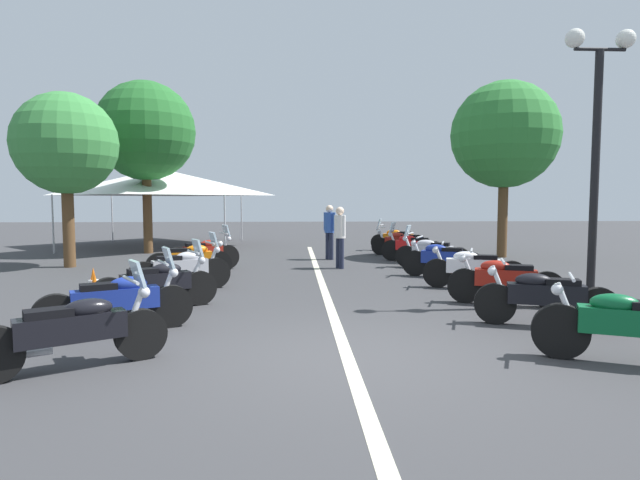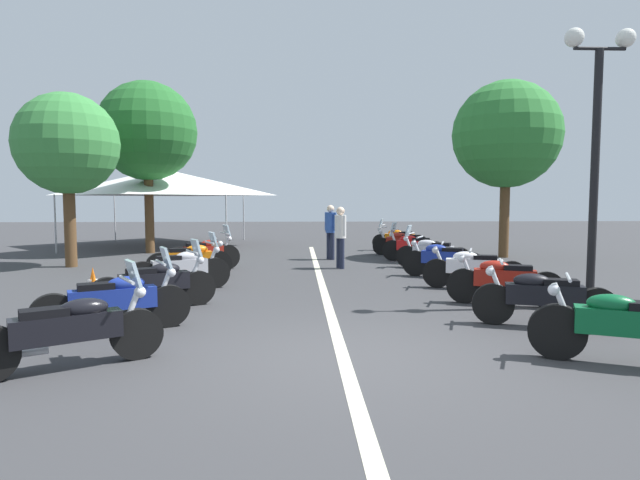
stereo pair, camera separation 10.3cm
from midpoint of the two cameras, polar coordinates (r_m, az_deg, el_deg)
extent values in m
plane|color=#38383A|center=(6.44, 3.02, -12.76)|extent=(80.00, 80.00, 0.00)
cube|color=beige|center=(11.00, 0.67, -5.53)|extent=(20.36, 0.16, 0.01)
cylinder|color=black|center=(6.66, -19.01, -9.69)|extent=(0.43, 0.59, 0.61)
cube|color=black|center=(6.48, -25.56, -8.65)|extent=(0.83, 1.12, 0.30)
ellipsoid|color=black|center=(6.47, -24.03, -6.82)|extent=(0.49, 0.58, 0.22)
cube|color=black|center=(6.42, -27.57, -7.20)|extent=(0.47, 0.55, 0.12)
cylinder|color=silver|center=(6.58, -19.59, -7.20)|extent=(0.21, 0.28, 0.58)
cylinder|color=silver|center=(6.51, -20.01, -4.12)|extent=(0.55, 0.36, 0.04)
sphere|color=silver|center=(6.58, -18.70, -5.42)|extent=(0.14, 0.14, 0.14)
cylinder|color=silver|center=(6.68, -29.60, -10.81)|extent=(0.35, 0.51, 0.08)
cube|color=silver|center=(6.52, -19.34, -3.47)|extent=(0.37, 0.29, 0.32)
cylinder|color=black|center=(8.16, -15.92, -6.96)|extent=(0.40, 0.63, 0.63)
cylinder|color=black|center=(7.98, -26.89, -7.52)|extent=(0.40, 0.63, 0.63)
cube|color=navy|center=(8.00, -21.38, -6.00)|extent=(0.76, 1.18, 0.30)
ellipsoid|color=navy|center=(7.99, -20.13, -4.53)|extent=(0.46, 0.58, 0.22)
cube|color=black|center=(7.95, -22.99, -4.80)|extent=(0.44, 0.55, 0.12)
cylinder|color=silver|center=(8.09, -16.38, -4.90)|extent=(0.19, 0.29, 0.58)
cylinder|color=silver|center=(8.03, -16.72, -2.38)|extent=(0.58, 0.31, 0.04)
sphere|color=silver|center=(8.09, -15.65, -3.46)|extent=(0.14, 0.14, 0.14)
cylinder|color=silver|center=(8.19, -24.72, -7.83)|extent=(0.31, 0.53, 0.08)
cube|color=silver|center=(8.04, -16.17, -1.86)|extent=(0.38, 0.27, 0.32)
cylinder|color=black|center=(9.71, -12.92, -5.13)|extent=(0.42, 0.61, 0.62)
cylinder|color=black|center=(9.36, -21.95, -5.69)|extent=(0.42, 0.61, 0.62)
cube|color=black|center=(9.48, -17.38, -4.35)|extent=(0.80, 1.16, 0.30)
ellipsoid|color=black|center=(9.49, -16.35, -3.09)|extent=(0.48, 0.58, 0.22)
cube|color=black|center=(9.40, -18.71, -3.34)|extent=(0.46, 0.55, 0.12)
cylinder|color=silver|center=(9.65, -13.29, -3.39)|extent=(0.20, 0.29, 0.58)
cylinder|color=silver|center=(9.59, -13.56, -1.28)|extent=(0.56, 0.33, 0.04)
sphere|color=silver|center=(9.66, -12.69, -2.18)|extent=(0.14, 0.14, 0.14)
cylinder|color=silver|center=(9.60, -20.28, -5.96)|extent=(0.33, 0.52, 0.08)
cube|color=silver|center=(9.61, -13.11, -0.84)|extent=(0.37, 0.28, 0.32)
cylinder|color=black|center=(11.48, -11.23, -3.55)|extent=(0.41, 0.65, 0.66)
cylinder|color=black|center=(11.14, -18.59, -3.93)|extent=(0.41, 0.65, 0.66)
cube|color=silver|center=(11.27, -14.87, -2.84)|extent=(0.74, 1.14, 0.30)
ellipsoid|color=silver|center=(11.29, -14.00, -1.79)|extent=(0.46, 0.58, 0.22)
cube|color=black|center=(11.20, -15.98, -1.98)|extent=(0.44, 0.55, 0.12)
cylinder|color=silver|center=(11.43, -11.54, -2.07)|extent=(0.19, 0.29, 0.58)
cylinder|color=silver|center=(11.38, -11.76, -0.28)|extent=(0.58, 0.31, 0.04)
sphere|color=silver|center=(11.44, -11.03, -1.05)|extent=(0.14, 0.14, 0.14)
cylinder|color=silver|center=(11.39, -17.25, -4.23)|extent=(0.31, 0.53, 0.08)
cube|color=silver|center=(11.40, -11.38, 0.08)|extent=(0.38, 0.27, 0.32)
cylinder|color=black|center=(13.03, -10.85, -2.60)|extent=(0.35, 0.67, 0.66)
cylinder|color=black|center=(12.84, -16.94, -2.82)|extent=(0.35, 0.67, 0.66)
cube|color=orange|center=(12.90, -13.89, -1.92)|extent=(0.61, 1.09, 0.30)
ellipsoid|color=orange|center=(12.90, -13.11, -1.01)|extent=(0.42, 0.58, 0.22)
cube|color=black|center=(12.85, -14.87, -1.15)|extent=(0.40, 0.54, 0.12)
cylinder|color=silver|center=(12.98, -11.13, -1.30)|extent=(0.16, 0.30, 0.58)
cylinder|color=silver|center=(12.95, -11.33, 0.28)|extent=(0.60, 0.24, 0.04)
sphere|color=silver|center=(12.99, -10.67, -0.40)|extent=(0.14, 0.14, 0.14)
cylinder|color=silver|center=(13.06, -15.78, -3.11)|extent=(0.26, 0.55, 0.08)
cylinder|color=black|center=(14.63, -9.87, -1.82)|extent=(0.44, 0.65, 0.66)
cylinder|color=black|center=(14.21, -15.00, -2.09)|extent=(0.44, 0.65, 0.66)
cube|color=maroon|center=(14.39, -12.41, -1.24)|extent=(0.73, 1.04, 0.30)
ellipsoid|color=maroon|center=(14.43, -11.74, -0.42)|extent=(0.47, 0.58, 0.22)
cube|color=black|center=(14.31, -13.26, -0.57)|extent=(0.46, 0.55, 0.12)
cylinder|color=silver|center=(14.58, -10.11, -0.66)|extent=(0.20, 0.29, 0.58)
cylinder|color=silver|center=(14.54, -10.27, 0.74)|extent=(0.57, 0.33, 0.04)
sphere|color=silver|center=(14.61, -9.71, 0.14)|extent=(0.14, 0.14, 0.14)
cylinder|color=silver|center=(14.47, -14.15, -2.36)|extent=(0.33, 0.52, 0.08)
cube|color=silver|center=(14.57, -9.98, 1.03)|extent=(0.37, 0.28, 0.32)
cylinder|color=black|center=(6.93, 24.92, -9.08)|extent=(0.40, 0.66, 0.66)
cube|color=#0C592D|center=(6.98, 31.08, -7.71)|extent=(0.72, 1.14, 0.30)
ellipsoid|color=#0C592D|center=(6.91, 29.67, -6.07)|extent=(0.45, 0.58, 0.22)
cylinder|color=silver|center=(6.88, 25.51, -6.66)|extent=(0.18, 0.29, 0.58)
cylinder|color=silver|center=(6.82, 25.94, -3.69)|extent=(0.58, 0.29, 0.04)
sphere|color=silver|center=(6.84, 24.64, -4.99)|extent=(0.14, 0.14, 0.14)
cylinder|color=black|center=(8.47, 18.75, -6.63)|extent=(0.33, 0.64, 0.62)
cylinder|color=black|center=(8.67, 28.38, -6.68)|extent=(0.33, 0.64, 0.62)
cube|color=black|center=(8.51, 23.66, -5.49)|extent=(0.61, 1.13, 0.30)
ellipsoid|color=black|center=(8.45, 22.49, -4.14)|extent=(0.41, 0.58, 0.22)
cube|color=black|center=(8.51, 25.17, -4.31)|extent=(0.40, 0.54, 0.12)
cylinder|color=silver|center=(8.42, 19.21, -4.63)|extent=(0.16, 0.30, 0.58)
cylinder|color=silver|center=(8.38, 19.54, -2.21)|extent=(0.60, 0.23, 0.04)
sphere|color=silver|center=(8.39, 18.49, -3.27)|extent=(0.14, 0.14, 0.14)
cylinder|color=silver|center=(8.45, 26.70, -7.54)|extent=(0.25, 0.55, 0.08)
cylinder|color=black|center=(10.02, 15.80, -4.85)|extent=(0.36, 0.65, 0.64)
cylinder|color=black|center=(10.06, 23.85, -5.02)|extent=(0.36, 0.65, 0.64)
cube|color=maroon|center=(9.99, 19.86, -3.93)|extent=(0.64, 1.10, 0.30)
ellipsoid|color=maroon|center=(9.96, 18.85, -2.76)|extent=(0.43, 0.58, 0.22)
cube|color=black|center=(9.97, 21.15, -2.93)|extent=(0.41, 0.54, 0.12)
cylinder|color=silver|center=(9.97, 16.18, -3.15)|extent=(0.17, 0.30, 0.58)
cylinder|color=silver|center=(9.93, 16.45, -1.10)|extent=(0.59, 0.26, 0.04)
sphere|color=silver|center=(9.95, 15.57, -2.00)|extent=(0.14, 0.14, 0.14)
cylinder|color=silver|center=(9.88, 22.31, -5.70)|extent=(0.27, 0.54, 0.08)
cylinder|color=black|center=(11.62, 12.97, -3.56)|extent=(0.33, 0.64, 0.63)
cylinder|color=black|center=(11.66, 20.54, -3.70)|extent=(0.33, 0.64, 0.63)
cube|color=white|center=(11.59, 16.78, -2.76)|extent=(0.62, 1.20, 0.30)
ellipsoid|color=white|center=(11.56, 15.91, -1.76)|extent=(0.41, 0.57, 0.22)
cube|color=black|center=(11.58, 17.89, -1.89)|extent=(0.39, 0.54, 0.12)
cylinder|color=silver|center=(11.58, 13.29, -2.10)|extent=(0.16, 0.30, 0.58)
cylinder|color=silver|center=(11.54, 13.52, -0.33)|extent=(0.60, 0.23, 0.04)
sphere|color=silver|center=(11.56, 12.76, -1.10)|extent=(0.14, 0.14, 0.14)
cylinder|color=silver|center=(11.47, 19.08, -4.27)|extent=(0.24, 0.55, 0.08)
cylinder|color=black|center=(13.27, 10.65, -2.51)|extent=(0.41, 0.64, 0.64)
cylinder|color=black|center=(13.04, 16.55, -2.74)|extent=(0.41, 0.64, 0.64)
cube|color=navy|center=(13.11, 13.59, -1.84)|extent=(0.71, 1.06, 0.30)
ellipsoid|color=navy|center=(13.13, 12.83, -0.95)|extent=(0.46, 0.58, 0.22)
cube|color=black|center=(13.06, 14.55, -1.09)|extent=(0.44, 0.55, 0.12)
cylinder|color=silver|center=(13.22, 10.92, -1.23)|extent=(0.19, 0.29, 0.58)
cylinder|color=silver|center=(13.18, 11.12, 0.32)|extent=(0.58, 0.31, 0.04)
sphere|color=silver|center=(13.23, 10.47, -0.35)|extent=(0.14, 0.14, 0.14)
cylinder|color=silver|center=(12.91, 15.23, -3.21)|extent=(0.31, 0.53, 0.08)
cylinder|color=black|center=(14.94, 9.75, -1.78)|extent=(0.40, 0.62, 0.62)
cylinder|color=black|center=(14.65, 15.26, -1.99)|extent=(0.40, 0.62, 0.62)
cube|color=silver|center=(14.76, 12.49, -1.19)|extent=(0.74, 1.11, 0.30)
ellipsoid|color=silver|center=(14.78, 11.82, -0.40)|extent=(0.46, 0.58, 0.22)
cube|color=black|center=(14.70, 13.34, -0.53)|extent=(0.45, 0.55, 0.12)
cylinder|color=silver|center=(14.89, 9.99, -0.64)|extent=(0.19, 0.29, 0.58)
cylinder|color=silver|center=(14.86, 10.15, 0.73)|extent=(0.57, 0.31, 0.04)
sphere|color=silver|center=(14.90, 9.59, 0.14)|extent=(0.14, 0.14, 0.14)
cylinder|color=silver|center=(14.53, 14.01, -2.39)|extent=(0.32, 0.53, 0.08)
cube|color=silver|center=(14.87, 9.86, 1.01)|extent=(0.38, 0.27, 0.32)
cylinder|color=black|center=(16.53, 8.15, -1.12)|extent=(0.43, 0.64, 0.65)
cylinder|color=black|center=(16.18, 12.72, -1.30)|extent=(0.43, 0.64, 0.65)
cube|color=red|center=(16.32, 10.42, -0.58)|extent=(0.73, 1.04, 0.30)
ellipsoid|color=red|center=(16.35, 9.82, 0.14)|extent=(0.47, 0.58, 0.22)
cube|color=black|center=(16.25, 11.18, 0.02)|extent=(0.45, 0.55, 0.12)
cylinder|color=silver|center=(16.48, 8.36, -0.09)|extent=(0.20, 0.29, 0.58)
cylinder|color=silver|center=(16.45, 8.51, 1.15)|extent=(0.57, 0.33, 0.04)
sphere|color=silver|center=(16.50, 8.00, 0.61)|extent=(0.14, 0.14, 0.14)
cylinder|color=silver|center=(16.08, 11.63, -1.67)|extent=(0.33, 0.52, 0.08)
cube|color=silver|center=(16.47, 8.24, 1.41)|extent=(0.38, 0.28, 0.32)
cylinder|color=black|center=(18.14, 6.94, -0.68)|extent=(0.37, 0.62, 0.61)
cylinder|color=black|center=(17.84, 11.68, -0.82)|extent=(0.37, 0.62, 0.61)
cube|color=maroon|center=(17.96, 9.30, -0.18)|extent=(0.72, 1.17, 0.30)
ellipsoid|color=maroon|center=(17.98, 8.74, 0.47)|extent=(0.45, 0.58, 0.22)
cube|color=black|center=(17.90, 9.99, 0.38)|extent=(0.43, 0.54, 0.12)
cylinder|color=silver|center=(18.10, 7.13, 0.26)|extent=(0.18, 0.29, 0.58)
cylinder|color=silver|center=(18.07, 7.27, 1.40)|extent=(0.58, 0.28, 0.04)
sphere|color=silver|center=(18.12, 6.80, 0.90)|extent=(0.14, 0.14, 0.14)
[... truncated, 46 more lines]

